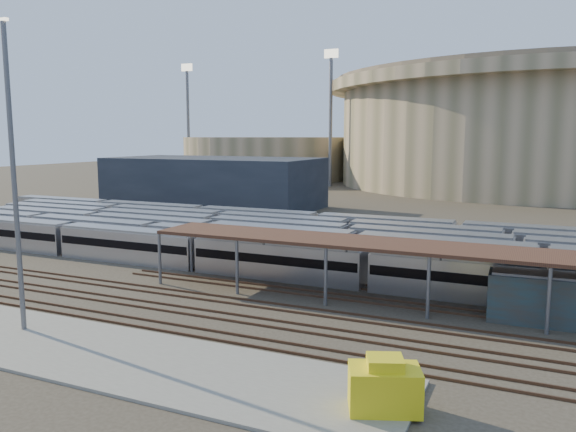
% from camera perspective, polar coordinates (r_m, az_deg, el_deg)
% --- Properties ---
extents(ground, '(420.00, 420.00, 0.00)m').
position_cam_1_polar(ground, '(51.11, -6.46, -8.15)').
color(ground, '#383026').
rests_on(ground, ground).
extents(apron, '(50.00, 9.00, 0.20)m').
position_cam_1_polar(apron, '(42.99, -22.94, -11.79)').
color(apron, gray).
rests_on(apron, ground).
extents(subway_trains, '(127.04, 23.90, 3.60)m').
position_cam_1_polar(subway_trains, '(66.42, 2.50, -2.72)').
color(subway_trains, '#B9B8BE').
rests_on(subway_trains, ground).
extents(inspection_shed, '(60.30, 6.00, 5.30)m').
position_cam_1_polar(inspection_shed, '(47.16, 19.90, -3.73)').
color(inspection_shed, slate).
rests_on(inspection_shed, ground).
extents(empty_tracks, '(170.00, 9.62, 0.18)m').
position_cam_1_polar(empty_tracks, '(47.05, -9.60, -9.54)').
color(empty_tracks, '#4C3323').
rests_on(empty_tracks, ground).
extents(stadium, '(124.00, 124.00, 32.50)m').
position_cam_1_polar(stadium, '(182.14, 24.42, 8.07)').
color(stadium, tan).
rests_on(stadium, ground).
extents(secondary_arena, '(56.00, 56.00, 14.00)m').
position_cam_1_polar(secondary_arena, '(192.19, -2.12, 5.92)').
color(secondary_arena, tan).
rests_on(secondary_arena, ground).
extents(service_building, '(42.00, 20.00, 10.00)m').
position_cam_1_polar(service_building, '(114.64, -7.55, 3.39)').
color(service_building, '#1E232D').
rests_on(service_building, ground).
extents(floodlight_0, '(4.00, 1.00, 38.40)m').
position_cam_1_polar(floodlight_0, '(161.96, 4.35, 10.33)').
color(floodlight_0, slate).
rests_on(floodlight_0, ground).
extents(floodlight_1, '(4.00, 1.00, 38.40)m').
position_cam_1_polar(floodlight_1, '(196.14, -10.12, 9.83)').
color(floodlight_1, slate).
rests_on(floodlight_1, ground).
extents(floodlight_3, '(4.00, 1.00, 38.40)m').
position_cam_1_polar(floodlight_3, '(205.27, 14.55, 9.62)').
color(floodlight_3, slate).
rests_on(floodlight_3, ground).
extents(yard_light_pole, '(0.81, 0.36, 22.05)m').
position_cam_1_polar(yard_light_pole, '(44.34, -26.09, 3.46)').
color(yard_light_pole, slate).
rests_on(yard_light_pole, apron).
extents(yellow_equipment, '(4.23, 3.46, 2.28)m').
position_cam_1_polar(yellow_equipment, '(30.68, 9.77, -16.91)').
color(yellow_equipment, yellow).
rests_on(yellow_equipment, apron).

